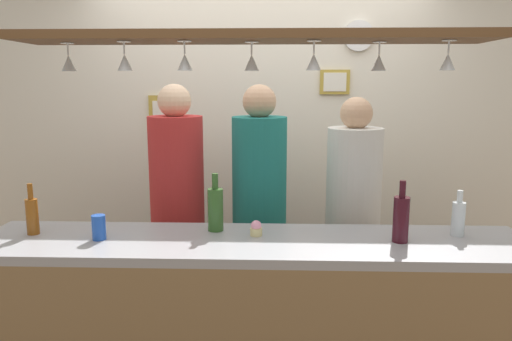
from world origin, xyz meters
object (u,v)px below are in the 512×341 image
picture_frame_upper_small (335,82)px  wall_clock (359,36)px  bottle_beer_amber_tall (32,215)px  picture_frame_caricature (166,118)px  person_middle_teal_shirt (259,196)px  bottle_soda_clear (458,218)px  person_right_white_patterned_shirt (353,204)px  bottle_champagne_green (215,208)px  person_left_red_shirt (177,195)px  bottle_wine_dark_red (401,218)px  drink_can (99,227)px  cupcake (256,229)px

picture_frame_upper_small → wall_clock: (0.16, -0.01, 0.33)m
bottle_beer_amber_tall → picture_frame_caricature: bearing=74.0°
person_middle_teal_shirt → bottle_soda_clear: size_ratio=7.62×
person_right_white_patterned_shirt → bottle_beer_amber_tall: bearing=-159.1°
bottle_champagne_green → picture_frame_caricature: (-0.52, 1.26, 0.37)m
person_right_white_patterned_shirt → bottle_soda_clear: (0.42, -0.60, 0.09)m
person_left_red_shirt → bottle_champagne_green: (0.31, -0.56, 0.06)m
person_middle_teal_shirt → wall_clock: (0.70, 0.70, 1.04)m
wall_clock → bottle_wine_dark_red: bearing=-90.3°
person_right_white_patterned_shirt → bottle_wine_dark_red: (0.11, -0.71, 0.11)m
picture_frame_upper_small → picture_frame_caricature: size_ratio=0.65×
bottle_soda_clear → person_right_white_patterned_shirt: bearing=125.2°
picture_frame_upper_small → picture_frame_caricature: (-1.27, 0.00, -0.27)m
person_right_white_patterned_shirt → wall_clock: bearing=80.6°
bottle_wine_dark_red → picture_frame_upper_small: (-0.16, 1.41, 0.64)m
bottle_wine_dark_red → bottle_beer_amber_tall: bearing=178.3°
drink_can → person_left_red_shirt: bearing=71.8°
person_middle_teal_shirt → bottle_champagne_green: bearing=-110.6°
person_left_red_shirt → bottle_soda_clear: bearing=-21.4°
bottle_soda_clear → cupcake: size_ratio=2.95×
person_right_white_patterned_shirt → bottle_soda_clear: bearing=-54.8°
bottle_champagne_green → picture_frame_caricature: size_ratio=0.88×
bottle_champagne_green → wall_clock: bearing=54.0°
person_left_red_shirt → person_right_white_patterned_shirt: bearing=-0.0°
bottle_champagne_green → person_left_red_shirt: bearing=119.1°
picture_frame_caricature → person_right_white_patterned_shirt: bearing=-28.2°
cupcake → wall_clock: 1.84m
bottle_soda_clear → wall_clock: wall_clock is taller
bottle_beer_amber_tall → drink_can: bearing=-11.5°
bottle_champagne_green → picture_frame_caricature: bearing=112.5°
drink_can → bottle_champagne_green: bearing=17.0°
person_middle_teal_shirt → picture_frame_upper_small: (0.54, 0.71, 0.71)m
person_left_red_shirt → person_middle_teal_shirt: size_ratio=1.00×
bottle_wine_dark_red → picture_frame_upper_small: size_ratio=1.36×
person_right_white_patterned_shirt → cupcake: (-0.58, -0.64, 0.03)m
person_middle_teal_shirt → picture_frame_upper_small: size_ratio=7.97×
bottle_wine_dark_red → drink_can: (-1.46, -0.02, -0.06)m
bottle_soda_clear → cupcake: bottle_soda_clear is taller
person_left_red_shirt → bottle_wine_dark_red: 1.41m
person_middle_teal_shirt → picture_frame_upper_small: picture_frame_upper_small is taller
person_left_red_shirt → bottle_beer_amber_tall: 0.89m
picture_frame_caricature → bottle_wine_dark_red: bearing=-44.7°
bottle_wine_dark_red → wall_clock: bearing=89.7°
bottle_soda_clear → drink_can: bearing=-175.9°
person_middle_teal_shirt → bottle_beer_amber_tall: bearing=-149.9°
person_middle_teal_shirt → wall_clock: bearing=44.9°
person_middle_teal_shirt → person_left_red_shirt: bearing=180.0°
bottle_beer_amber_tall → cupcake: bottle_beer_amber_tall is taller
drink_can → wall_clock: 2.29m
drink_can → cupcake: (0.76, 0.09, -0.03)m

